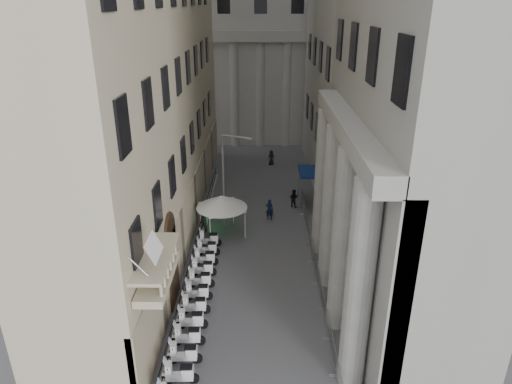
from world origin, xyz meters
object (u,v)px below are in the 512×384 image
(security_tent, at_px, (230,204))
(info_kiosk, at_px, (204,220))
(street_lamp, at_px, (227,175))
(pedestrian_a, at_px, (270,209))
(pedestrian_b, at_px, (293,198))

(security_tent, distance_m, info_kiosk, 2.82)
(street_lamp, bearing_deg, pedestrian_a, 47.02)
(security_tent, distance_m, pedestrian_b, 7.47)
(pedestrian_a, distance_m, pedestrian_b, 3.20)
(security_tent, height_order, pedestrian_b, security_tent)
(info_kiosk, height_order, pedestrian_b, info_kiosk)
(street_lamp, distance_m, info_kiosk, 4.00)
(security_tent, height_order, info_kiosk, security_tent)
(security_tent, distance_m, pedestrian_a, 4.41)
(info_kiosk, relative_size, pedestrian_a, 0.94)
(security_tent, bearing_deg, street_lamp, 101.75)
(street_lamp, distance_m, pedestrian_b, 7.55)
(street_lamp, relative_size, pedestrian_a, 4.29)
(security_tent, xyz_separation_m, info_kiosk, (-2.02, 0.93, -1.74))
(street_lamp, height_order, pedestrian_b, street_lamp)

